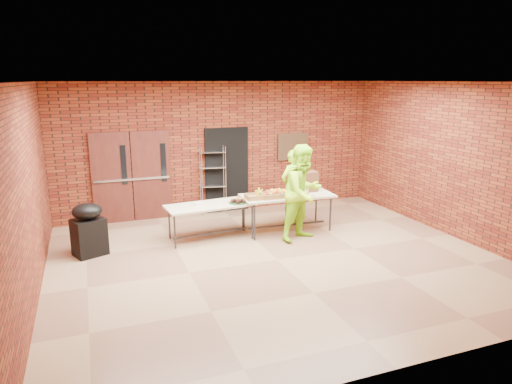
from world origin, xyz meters
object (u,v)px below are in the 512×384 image
at_px(table_left, 210,207).
at_px(table_right, 287,198).
at_px(wire_rack, 213,181).
at_px(volunteer_woman, 292,186).
at_px(coffee_dispenser, 309,181).
at_px(volunteer_man, 304,193).
at_px(covered_grill, 89,229).

xyz_separation_m(table_left, table_right, (1.70, -0.08, 0.07)).
bearing_deg(wire_rack, volunteer_woman, -29.13).
xyz_separation_m(table_left, volunteer_woman, (2.06, 0.48, 0.17)).
xyz_separation_m(coffee_dispenser, volunteer_woman, (-0.22, 0.41, -0.19)).
distance_m(wire_rack, table_right, 2.19).
bearing_deg(table_left, table_right, -8.03).
distance_m(wire_rack, volunteer_man, 2.74).
relative_size(wire_rack, volunteer_woman, 0.99).
xyz_separation_m(coffee_dispenser, volunteer_man, (-0.49, -0.73, -0.05)).
bearing_deg(table_left, volunteer_man, -25.60).
height_order(wire_rack, table_right, wire_rack).
xyz_separation_m(table_right, covered_grill, (-4.08, 0.02, -0.24)).
height_order(table_right, volunteer_man, volunteer_man).
bearing_deg(wire_rack, covered_grill, -136.36).
bearing_deg(volunteer_man, table_left, 138.77).
distance_m(table_left, coffee_dispenser, 2.31).
distance_m(volunteer_woman, volunteer_man, 1.18).
bearing_deg(wire_rack, volunteer_man, -51.41).
distance_m(table_left, volunteer_woman, 2.12).
bearing_deg(covered_grill, volunteer_man, -30.58).
relative_size(table_left, coffee_dispenser, 4.20).
bearing_deg(coffee_dispenser, table_left, -178.33).
height_order(coffee_dispenser, covered_grill, coffee_dispenser).
distance_m(table_left, table_right, 1.70).
bearing_deg(volunteer_woman, wire_rack, -61.39).
height_order(volunteer_woman, volunteer_man, volunteer_man).
height_order(coffee_dispenser, volunteer_man, volunteer_man).
xyz_separation_m(wire_rack, volunteer_man, (1.25, -2.44, 0.15)).
distance_m(table_left, volunteer_man, 1.94).
bearing_deg(table_right, volunteer_woman, 60.12).
bearing_deg(table_right, wire_rack, 124.73).
xyz_separation_m(wire_rack, volunteer_woman, (1.51, -1.30, 0.01)).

